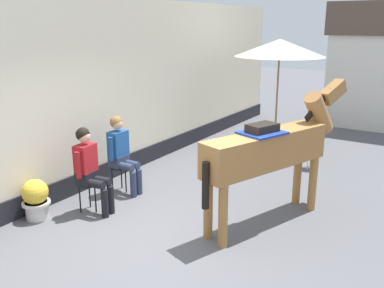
{
  "coord_description": "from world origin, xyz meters",
  "views": [
    {
      "loc": [
        3.14,
        -4.36,
        2.95
      ],
      "look_at": [
        -0.4,
        1.2,
        1.05
      ],
      "focal_mm": 39.67,
      "sensor_mm": 36.0,
      "label": 1
    }
  ],
  "objects": [
    {
      "name": "seated_visitor_far",
      "position": [
        -1.74,
        0.98,
        0.78
      ],
      "size": [
        0.61,
        0.49,
        1.39
      ],
      "color": "black",
      "rests_on": "ground_plane"
    },
    {
      "name": "spare_stool_white",
      "position": [
        0.75,
        4.07,
        0.4
      ],
      "size": [
        0.32,
        0.32,
        0.46
      ],
      "color": "white",
      "rests_on": "ground_plane"
    },
    {
      "name": "pub_facade_wall",
      "position": [
        -2.55,
        1.5,
        1.54
      ],
      "size": [
        0.34,
        14.0,
        3.4
      ],
      "color": "beige",
      "rests_on": "ground_plane"
    },
    {
      "name": "saddled_horse_center",
      "position": [
        0.93,
        1.32,
        1.16
      ],
      "size": [
        1.26,
        2.87,
        2.06
      ],
      "color": "#9E6B38",
      "rests_on": "ground_plane"
    },
    {
      "name": "cafe_parasol",
      "position": [
        -0.54,
        5.22,
        2.36
      ],
      "size": [
        2.1,
        2.1,
        2.58
      ],
      "color": "black",
      "rests_on": "ground_plane"
    },
    {
      "name": "seated_visitor_near",
      "position": [
        -1.6,
        0.08,
        0.78
      ],
      "size": [
        0.61,
        0.49,
        1.39
      ],
      "color": "black",
      "rests_on": "ground_plane"
    },
    {
      "name": "flower_planter_far",
      "position": [
        -2.14,
        -0.56,
        0.33
      ],
      "size": [
        0.43,
        0.43,
        0.64
      ],
      "color": "beige",
      "rests_on": "ground_plane"
    },
    {
      "name": "ground_plane",
      "position": [
        0.0,
        3.0,
        0.0
      ],
      "size": [
        40.0,
        40.0,
        0.0
      ],
      "primitive_type": "plane",
      "color": "#56565B"
    }
  ]
}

